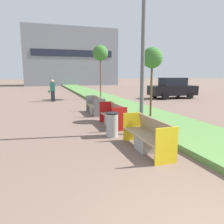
{
  "coord_description": "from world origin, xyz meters",
  "views": [
    {
      "loc": [
        -1.95,
        -1.77,
        2.22
      ],
      "look_at": [
        0.9,
        6.94,
        0.6
      ],
      "focal_mm": 35.0,
      "sensor_mm": 36.0,
      "label": 1
    }
  ],
  "objects_px": {
    "bench_grey_frame": "(96,107)",
    "sapling_tree_far": "(100,53)",
    "bench_yellow_frame": "(148,138)",
    "litter_bin": "(112,125)",
    "sapling_tree_near": "(152,59)",
    "bench_red_frame": "(113,118)",
    "pedestrian_walking": "(52,90)",
    "parked_car_distant": "(172,88)"
  },
  "relations": [
    {
      "from": "bench_red_frame",
      "to": "sapling_tree_near",
      "type": "height_order",
      "value": "sapling_tree_near"
    },
    {
      "from": "sapling_tree_far",
      "to": "sapling_tree_near",
      "type": "bearing_deg",
      "value": -90.0
    },
    {
      "from": "bench_grey_frame",
      "to": "sapling_tree_far",
      "type": "xyz_separation_m",
      "value": [
        2.12,
        6.8,
        3.55
      ]
    },
    {
      "from": "bench_yellow_frame",
      "to": "litter_bin",
      "type": "relative_size",
      "value": 2.48
    },
    {
      "from": "bench_yellow_frame",
      "to": "bench_grey_frame",
      "type": "relative_size",
      "value": 1.09
    },
    {
      "from": "bench_grey_frame",
      "to": "sapling_tree_far",
      "type": "height_order",
      "value": "sapling_tree_far"
    },
    {
      "from": "bench_red_frame",
      "to": "bench_grey_frame",
      "type": "distance_m",
      "value": 3.03
    },
    {
      "from": "litter_bin",
      "to": "pedestrian_walking",
      "type": "xyz_separation_m",
      "value": [
        -1.45,
        10.94,
        0.46
      ]
    },
    {
      "from": "litter_bin",
      "to": "sapling_tree_far",
      "type": "xyz_separation_m",
      "value": [
        2.66,
        11.36,
        3.47
      ]
    },
    {
      "from": "bench_grey_frame",
      "to": "pedestrian_walking",
      "type": "relative_size",
      "value": 1.14
    },
    {
      "from": "bench_yellow_frame",
      "to": "pedestrian_walking",
      "type": "height_order",
      "value": "pedestrian_walking"
    },
    {
      "from": "bench_yellow_frame",
      "to": "bench_red_frame",
      "type": "height_order",
      "value": "same"
    },
    {
      "from": "pedestrian_walking",
      "to": "bench_red_frame",
      "type": "bearing_deg",
      "value": -78.08
    },
    {
      "from": "bench_red_frame",
      "to": "bench_grey_frame",
      "type": "bearing_deg",
      "value": 89.97
    },
    {
      "from": "bench_yellow_frame",
      "to": "sapling_tree_far",
      "type": "bearing_deg",
      "value": 80.78
    },
    {
      "from": "bench_red_frame",
      "to": "pedestrian_walking",
      "type": "relative_size",
      "value": 1.08
    },
    {
      "from": "bench_yellow_frame",
      "to": "pedestrian_walking",
      "type": "bearing_deg",
      "value": 98.96
    },
    {
      "from": "bench_red_frame",
      "to": "pedestrian_walking",
      "type": "bearing_deg",
      "value": 101.92
    },
    {
      "from": "bench_yellow_frame",
      "to": "sapling_tree_near",
      "type": "relative_size",
      "value": 0.63
    },
    {
      "from": "bench_grey_frame",
      "to": "litter_bin",
      "type": "distance_m",
      "value": 4.6
    },
    {
      "from": "litter_bin",
      "to": "sapling_tree_near",
      "type": "distance_m",
      "value": 4.2
    },
    {
      "from": "bench_yellow_frame",
      "to": "sapling_tree_far",
      "type": "relative_size",
      "value": 0.47
    },
    {
      "from": "sapling_tree_far",
      "to": "bench_red_frame",
      "type": "bearing_deg",
      "value": -102.16
    },
    {
      "from": "bench_grey_frame",
      "to": "parked_car_distant",
      "type": "xyz_separation_m",
      "value": [
        8.45,
        5.37,
        0.55
      ]
    },
    {
      "from": "bench_grey_frame",
      "to": "sapling_tree_far",
      "type": "distance_m",
      "value": 7.96
    },
    {
      "from": "bench_red_frame",
      "to": "bench_yellow_frame",
      "type": "bearing_deg",
      "value": -89.94
    },
    {
      "from": "sapling_tree_far",
      "to": "pedestrian_walking",
      "type": "height_order",
      "value": "sapling_tree_far"
    },
    {
      "from": "litter_bin",
      "to": "sapling_tree_near",
      "type": "relative_size",
      "value": 0.25
    },
    {
      "from": "bench_red_frame",
      "to": "sapling_tree_near",
      "type": "bearing_deg",
      "value": 15.9
    },
    {
      "from": "bench_red_frame",
      "to": "pedestrian_walking",
      "type": "height_order",
      "value": "pedestrian_walking"
    },
    {
      "from": "sapling_tree_near",
      "to": "pedestrian_walking",
      "type": "relative_size",
      "value": 1.96
    },
    {
      "from": "bench_yellow_frame",
      "to": "sapling_tree_near",
      "type": "bearing_deg",
      "value": 60.94
    },
    {
      "from": "sapling_tree_near",
      "to": "bench_grey_frame",
      "type": "bearing_deg",
      "value": 131.12
    },
    {
      "from": "parked_car_distant",
      "to": "bench_yellow_frame",
      "type": "bearing_deg",
      "value": -122.44
    },
    {
      "from": "bench_yellow_frame",
      "to": "parked_car_distant",
      "type": "bearing_deg",
      "value": 53.95
    },
    {
      "from": "litter_bin",
      "to": "sapling_tree_near",
      "type": "xyz_separation_m",
      "value": [
        2.66,
        2.14,
        2.46
      ]
    },
    {
      "from": "litter_bin",
      "to": "pedestrian_walking",
      "type": "relative_size",
      "value": 0.5
    },
    {
      "from": "pedestrian_walking",
      "to": "parked_car_distant",
      "type": "height_order",
      "value": "parked_car_distant"
    },
    {
      "from": "bench_red_frame",
      "to": "litter_bin",
      "type": "xyz_separation_m",
      "value": [
        -0.54,
        -1.53,
        0.08
      ]
    },
    {
      "from": "bench_red_frame",
      "to": "sapling_tree_far",
      "type": "height_order",
      "value": "sapling_tree_far"
    },
    {
      "from": "pedestrian_walking",
      "to": "parked_car_distant",
      "type": "xyz_separation_m",
      "value": [
        10.43,
        -1.01,
        0.02
      ]
    },
    {
      "from": "sapling_tree_far",
      "to": "parked_car_distant",
      "type": "xyz_separation_m",
      "value": [
        6.33,
        -1.44,
        -3.0
      ]
    }
  ]
}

